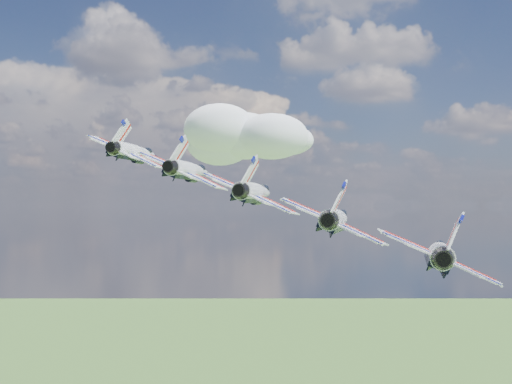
# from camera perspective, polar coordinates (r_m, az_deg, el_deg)

# --- Properties ---
(cloud_far) EXTENTS (58.29, 45.80, 22.90)m
(cloud_far) POSITION_cam_1_polar(r_m,az_deg,el_deg) (334.86, -0.05, 5.14)
(cloud_far) COLOR white
(jet_0) EXTENTS (16.55, 19.98, 9.58)m
(jet_0) POSITION_cam_1_polar(r_m,az_deg,el_deg) (98.67, -10.63, 3.50)
(jet_0) COLOR white
(jet_1) EXTENTS (16.55, 19.98, 9.58)m
(jet_1) POSITION_cam_1_polar(r_m,az_deg,el_deg) (89.00, -5.86, 1.94)
(jet_1) COLOR silver
(jet_2) EXTENTS (16.55, 19.98, 9.58)m
(jet_2) POSITION_cam_1_polar(r_m,az_deg,el_deg) (80.17, 0.00, 0.00)
(jet_2) COLOR white
(jet_3) EXTENTS (16.55, 19.98, 9.58)m
(jet_3) POSITION_cam_1_polar(r_m,az_deg,el_deg) (72.49, 7.21, -2.38)
(jet_3) COLOR white
(jet_4) EXTENTS (16.55, 19.98, 9.58)m
(jet_4) POSITION_cam_1_polar(r_m,az_deg,el_deg) (66.36, 15.96, -5.20)
(jet_4) COLOR white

